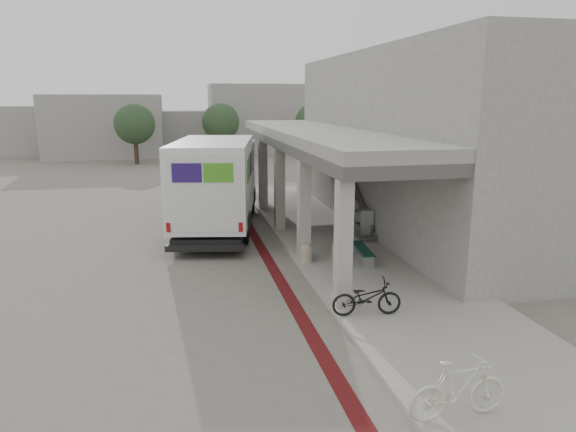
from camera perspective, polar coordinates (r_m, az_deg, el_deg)
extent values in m
plane|color=#69635A|center=(15.95, -5.21, -6.12)|extent=(120.00, 120.00, 0.00)
cube|color=#501011|center=(17.97, -2.82, -3.86)|extent=(0.35, 40.00, 0.01)
cube|color=#9E9A8E|center=(16.85, 8.47, -4.95)|extent=(4.40, 28.00, 0.12)
cube|color=gray|center=(21.57, 13.00, 8.12)|extent=(4.30, 17.00, 7.00)
cube|color=#4B4A47|center=(20.27, 3.24, 8.13)|extent=(3.40, 16.90, 0.35)
cube|color=gray|center=(20.24, 3.25, 9.12)|extent=(3.40, 16.90, 0.35)
cube|color=gray|center=(49.44, -19.65, 9.39)|extent=(10.00, 6.00, 5.50)
cube|color=gray|center=(53.08, -11.45, 9.26)|extent=(8.00, 6.00, 4.00)
cube|color=gray|center=(51.60, -3.55, 10.78)|extent=(9.00, 6.00, 6.50)
cube|color=gray|center=(53.48, -25.66, 8.55)|extent=(7.00, 5.00, 4.50)
cylinder|color=#38281C|center=(43.29, -16.52, 7.13)|extent=(0.36, 0.36, 2.40)
sphere|color=#253A22|center=(43.15, -16.69, 9.77)|extent=(3.20, 3.20, 3.20)
cylinder|color=#38281C|center=(45.31, -7.41, 7.79)|extent=(0.36, 0.36, 2.40)
sphere|color=#253A22|center=(45.18, -7.48, 10.32)|extent=(3.20, 3.20, 3.20)
cylinder|color=#38281C|center=(45.70, 2.84, 7.93)|extent=(0.36, 0.36, 2.40)
sphere|color=#253A22|center=(45.56, 2.87, 10.43)|extent=(3.20, 3.20, 3.20)
cube|color=black|center=(21.00, -7.75, -0.23)|extent=(3.79, 8.18, 0.34)
cube|color=silver|center=(19.68, -8.22, 4.04)|extent=(3.75, 6.25, 2.93)
cube|color=silver|center=(23.52, -7.11, 5.11)|extent=(3.05, 2.60, 2.59)
cube|color=silver|center=(24.83, -6.79, 3.30)|extent=(2.56, 1.13, 0.90)
cube|color=black|center=(24.33, -6.95, 6.84)|extent=(2.53, 1.00, 1.18)
cube|color=black|center=(17.12, -9.21, -3.51)|extent=(2.60, 0.76, 0.20)
cube|color=#261359|center=(20.58, -11.78, 5.72)|extent=(0.32, 1.55, 0.84)
cube|color=#419821|center=(18.94, -12.68, 5.06)|extent=(0.32, 1.55, 0.84)
cube|color=#261359|center=(16.75, -11.20, 4.72)|extent=(0.95, 0.21, 0.62)
cube|color=#419821|center=(16.61, -7.74, 4.78)|extent=(0.95, 0.21, 0.62)
cylinder|color=black|center=(23.97, -9.81, 1.48)|extent=(0.50, 1.05, 1.01)
cylinder|color=black|center=(23.74, -4.16, 1.53)|extent=(0.50, 1.05, 1.01)
cylinder|color=black|center=(19.00, -12.03, -1.63)|extent=(0.50, 1.05, 1.01)
cylinder|color=black|center=(18.70, -4.90, -1.62)|extent=(0.50, 1.05, 1.01)
cube|color=gray|center=(15.96, 8.89, -5.06)|extent=(0.38, 0.12, 0.37)
cube|color=gray|center=(17.32, 7.68, -3.56)|extent=(0.38, 0.12, 0.37)
cube|color=#12382B|center=(16.55, 7.82, -3.62)|extent=(0.31, 1.77, 0.04)
cube|color=#12382B|center=(16.58, 8.28, -3.60)|extent=(0.31, 1.77, 0.04)
cube|color=#12382B|center=(16.61, 8.74, -3.58)|extent=(0.31, 1.77, 0.04)
cylinder|color=tan|center=(16.36, 2.04, -4.41)|extent=(0.39, 0.39, 0.39)
sphere|color=tan|center=(16.30, 2.05, -3.76)|extent=(0.39, 0.39, 0.39)
cylinder|color=gray|center=(16.79, 5.47, -4.05)|extent=(0.37, 0.37, 0.37)
sphere|color=gray|center=(16.73, 5.48, -3.44)|extent=(0.37, 0.37, 0.37)
cube|color=gray|center=(19.34, 8.66, -0.77)|extent=(0.62, 0.74, 1.07)
imported|color=black|center=(12.52, 8.74, -8.96)|extent=(1.73, 0.76, 0.88)
imported|color=beige|center=(9.12, 18.48, -17.77)|extent=(1.74, 0.54, 1.04)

